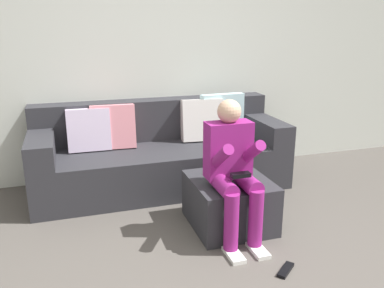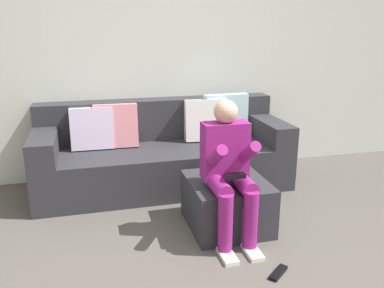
{
  "view_description": "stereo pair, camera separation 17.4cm",
  "coord_description": "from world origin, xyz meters",
  "px_view_note": "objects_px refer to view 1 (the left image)",
  "views": [
    {
      "loc": [
        -0.97,
        -1.85,
        1.57
      ],
      "look_at": [
        0.05,
        1.35,
        0.57
      ],
      "focal_mm": 37.43,
      "sensor_mm": 36.0,
      "label": 1
    },
    {
      "loc": [
        -0.81,
        -1.9,
        1.57
      ],
      "look_at": [
        0.05,
        1.35,
        0.57
      ],
      "focal_mm": 37.43,
      "sensor_mm": 36.0,
      "label": 2
    }
  ],
  "objects_px": {
    "remote_near_ottoman": "(286,270)",
    "couch_sectional": "(160,153)",
    "person_seated": "(233,166)",
    "ottoman": "(229,202)"
  },
  "relations": [
    {
      "from": "remote_near_ottoman",
      "to": "couch_sectional",
      "type": "bearing_deg",
      "value": 64.15
    },
    {
      "from": "person_seated",
      "to": "ottoman",
      "type": "bearing_deg",
      "value": 72.89
    },
    {
      "from": "ottoman",
      "to": "remote_near_ottoman",
      "type": "distance_m",
      "value": 0.75
    },
    {
      "from": "couch_sectional",
      "to": "remote_near_ottoman",
      "type": "height_order",
      "value": "couch_sectional"
    },
    {
      "from": "ottoman",
      "to": "person_seated",
      "type": "bearing_deg",
      "value": -107.11
    },
    {
      "from": "couch_sectional",
      "to": "remote_near_ottoman",
      "type": "bearing_deg",
      "value": -75.85
    },
    {
      "from": "couch_sectional",
      "to": "ottoman",
      "type": "bearing_deg",
      "value": -71.96
    },
    {
      "from": "ottoman",
      "to": "person_seated",
      "type": "distance_m",
      "value": 0.42
    },
    {
      "from": "ottoman",
      "to": "couch_sectional",
      "type": "bearing_deg",
      "value": 108.04
    },
    {
      "from": "couch_sectional",
      "to": "ottoman",
      "type": "relative_size",
      "value": 3.76
    }
  ]
}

